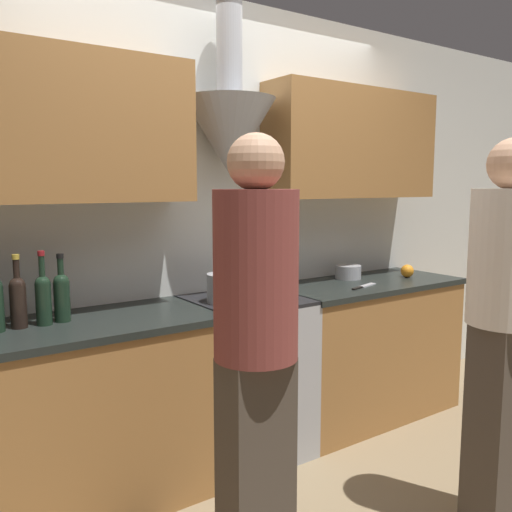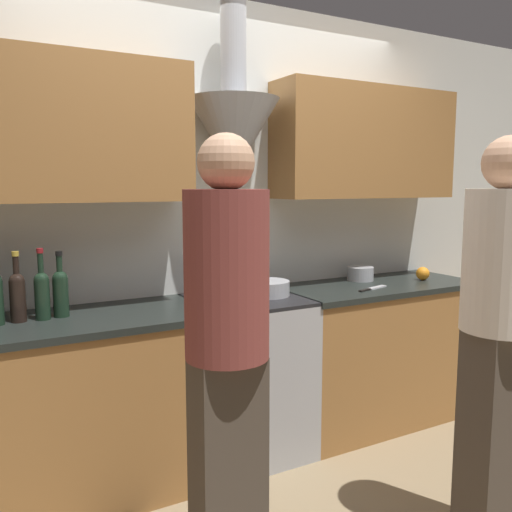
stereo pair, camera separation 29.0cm
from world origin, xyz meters
name	(u,v)px [view 2 (the right image)]	position (x,y,z in m)	size (l,w,h in m)	color
ground_plane	(280,480)	(0.00, 0.00, 0.00)	(12.00, 12.00, 0.00)	#847051
wall_back	(220,193)	(-0.04, 0.62, 1.48)	(8.40, 0.52, 2.60)	silver
counter_left	(53,413)	(-1.05, 0.36, 0.45)	(1.53, 0.62, 0.90)	#9E6B38
counter_right	(375,351)	(0.95, 0.36, 0.45)	(1.31, 0.62, 0.90)	#9E6B38
stove_range	(247,375)	(0.00, 0.36, 0.46)	(0.61, 0.60, 0.90)	#A8AAAF
wine_bottle_6	(18,294)	(-1.17, 0.41, 1.03)	(0.07, 0.07, 0.33)	black
wine_bottle_7	(42,292)	(-1.07, 0.40, 1.03)	(0.07, 0.07, 0.34)	black
wine_bottle_8	(61,291)	(-0.98, 0.41, 1.03)	(0.07, 0.07, 0.32)	black
stock_pot	(227,287)	(-0.14, 0.33, 0.98)	(0.22, 0.22, 0.16)	#A8AAAF
mixing_bowl	(267,288)	(0.14, 0.37, 0.95)	(0.25, 0.25, 0.09)	#A8AAAF
orange_fruit	(423,274)	(1.30, 0.30, 0.95)	(0.09, 0.09, 0.09)	orange
saucepan	(360,274)	(0.93, 0.50, 0.95)	(0.17, 0.17, 0.09)	#A8AAAF
chefs_knife	(373,288)	(0.79, 0.22, 0.91)	(0.26, 0.10, 0.01)	silver
person_foreground_left	(227,348)	(-0.58, -0.58, 0.96)	(0.30, 0.30, 1.71)	#473D33
person_foreground_right	(501,324)	(0.54, -0.85, 0.97)	(0.33, 0.33, 1.73)	#473D33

